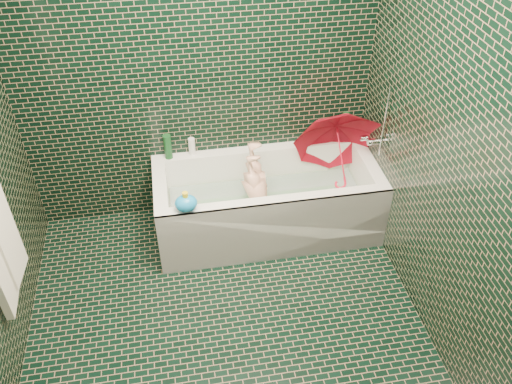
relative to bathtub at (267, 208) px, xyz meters
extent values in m
plane|color=black|center=(-0.45, -1.01, -0.21)|extent=(2.80, 2.80, 0.00)
plane|color=black|center=(-0.45, 0.39, 1.04)|extent=(2.80, 0.00, 2.80)
plane|color=black|center=(0.85, -1.01, 1.04)|extent=(0.00, 2.80, 2.80)
cube|color=white|center=(0.00, 0.02, -0.14)|extent=(1.70, 0.75, 0.15)
cube|color=white|center=(0.00, 0.34, 0.14)|extent=(1.70, 0.10, 0.40)
cube|color=white|center=(0.00, -0.31, 0.14)|extent=(1.70, 0.10, 0.40)
cube|color=white|center=(0.80, 0.02, 0.14)|extent=(0.10, 0.55, 0.40)
cube|color=white|center=(-0.80, 0.02, 0.14)|extent=(0.10, 0.55, 0.40)
cube|color=white|center=(0.00, -0.35, 0.06)|extent=(1.70, 0.02, 0.55)
cube|color=green|center=(0.00, 0.02, -0.06)|extent=(1.35, 0.47, 0.01)
cube|color=silver|center=(0.00, 0.02, 0.09)|extent=(1.48, 0.53, 0.00)
cylinder|color=silver|center=(0.83, 0.02, 0.52)|extent=(0.14, 0.05, 0.05)
cylinder|color=silver|center=(0.75, 0.08, 0.52)|extent=(0.05, 0.04, 0.04)
cylinder|color=silver|center=(0.82, -0.08, 0.74)|extent=(0.01, 0.01, 0.55)
imported|color=#F2B297|center=(-0.07, 0.00, 0.10)|extent=(0.98, 0.60, 0.31)
imported|color=red|center=(0.57, 0.05, 0.41)|extent=(0.90, 0.95, 0.96)
imported|color=white|center=(0.77, 0.32, 0.34)|extent=(0.11, 0.11, 0.27)
imported|color=#46207B|center=(0.70, 0.32, 0.34)|extent=(0.11, 0.11, 0.20)
imported|color=#12411C|center=(0.72, 0.32, 0.34)|extent=(0.16, 0.16, 0.17)
cylinder|color=#12411C|center=(0.69, 0.34, 0.46)|extent=(0.07, 0.07, 0.24)
cylinder|color=silver|center=(0.80, 0.36, 0.44)|extent=(0.07, 0.07, 0.20)
cylinder|color=#12411C|center=(-0.71, 0.34, 0.44)|extent=(0.07, 0.07, 0.20)
cylinder|color=white|center=(-0.53, 0.36, 0.41)|extent=(0.07, 0.07, 0.14)
ellipsoid|color=yellow|center=(0.58, 0.36, 0.37)|extent=(0.08, 0.07, 0.06)
sphere|color=yellow|center=(0.61, 0.36, 0.41)|extent=(0.04, 0.04, 0.04)
cone|color=orange|center=(0.63, 0.36, 0.40)|extent=(0.02, 0.02, 0.02)
ellipsoid|color=#1889DD|center=(-0.63, -0.31, 0.40)|extent=(0.16, 0.13, 0.12)
cylinder|color=yellow|center=(-0.63, -0.31, 0.47)|extent=(0.04, 0.04, 0.04)
camera|label=1|loc=(-0.65, -3.15, 2.77)|focal=38.00mm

